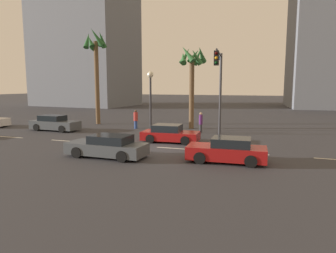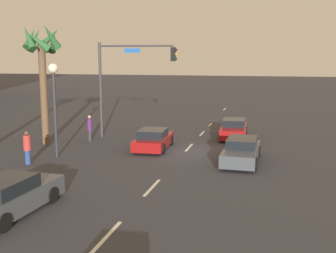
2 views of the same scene
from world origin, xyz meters
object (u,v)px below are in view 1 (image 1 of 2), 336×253
(car_0, at_px, (170,134))
(streetlamp, at_px, (150,89))
(traffic_signal, at_px, (219,79))
(palm_tree_1, at_px, (192,67))
(palm_tree_0, at_px, (96,57))
(building_2, at_px, (85,28))
(pedestrian_1, at_px, (136,119))
(pedestrian_0, at_px, (201,122))
(car_2, at_px, (55,123))
(car_3, at_px, (227,151))
(car_1, at_px, (108,147))
(building_1, at_px, (331,37))

(car_0, xyz_separation_m, streetlamp, (-3.42, 4.82, 3.23))
(traffic_signal, bearing_deg, palm_tree_1, 126.51)
(traffic_signal, height_order, streetlamp, traffic_signal)
(palm_tree_0, height_order, building_2, building_2)
(pedestrian_1, height_order, building_2, building_2)
(pedestrian_0, distance_m, building_2, 44.47)
(car_2, distance_m, traffic_signal, 15.41)
(car_0, xyz_separation_m, car_3, (4.79, -4.58, 0.03))
(palm_tree_1, bearing_deg, car_2, -155.18)
(car_1, bearing_deg, building_2, 124.66)
(traffic_signal, xyz_separation_m, palm_tree_1, (-3.30, 4.46, 1.26))
(traffic_signal, distance_m, palm_tree_1, 5.69)
(car_3, relative_size, palm_tree_0, 0.43)
(palm_tree_0, bearing_deg, car_3, -38.18)
(pedestrian_0, bearing_deg, traffic_signal, -46.80)
(building_2, bearing_deg, car_0, -45.09)
(car_3, xyz_separation_m, streetlamp, (-8.21, 9.40, 3.20))
(car_1, relative_size, traffic_signal, 0.70)
(car_1, xyz_separation_m, palm_tree_1, (1.72, 12.99, 5.23))
(building_2, bearing_deg, traffic_signal, -39.65)
(car_1, xyz_separation_m, pedestrian_1, (-3.29, 11.13, 0.33))
(palm_tree_0, bearing_deg, pedestrian_0, -12.53)
(car_2, bearing_deg, pedestrian_0, 12.34)
(pedestrian_0, height_order, palm_tree_1, palm_tree_1)
(car_1, distance_m, building_2, 50.22)
(car_1, bearing_deg, traffic_signal, 59.51)
(car_0, xyz_separation_m, building_1, (16.97, 42.83, 12.29))
(traffic_signal, height_order, palm_tree_1, palm_tree_1)
(car_2, relative_size, palm_tree_0, 0.48)
(streetlamp, relative_size, palm_tree_1, 0.69)
(car_0, bearing_deg, car_3, -43.72)
(palm_tree_1, bearing_deg, palm_tree_0, 179.31)
(car_3, relative_size, building_2, 0.14)
(car_2, height_order, pedestrian_0, pedestrian_0)
(car_1, bearing_deg, pedestrian_1, 106.48)
(pedestrian_0, relative_size, palm_tree_1, 0.23)
(streetlamp, relative_size, palm_tree_0, 0.54)
(streetlamp, distance_m, pedestrian_1, 3.49)
(streetlamp, bearing_deg, traffic_signal, -16.26)
(car_1, height_order, palm_tree_1, palm_tree_1)
(car_0, distance_m, palm_tree_1, 9.06)
(car_1, bearing_deg, streetlamp, 98.02)
(palm_tree_0, bearing_deg, car_1, -56.63)
(streetlamp, height_order, palm_tree_0, palm_tree_0)
(car_0, bearing_deg, pedestrian_0, 75.91)
(pedestrian_0, xyz_separation_m, building_1, (15.75, 37.94, 11.92))
(building_1, bearing_deg, car_1, -115.47)
(car_0, distance_m, building_2, 47.14)
(car_1, distance_m, building_1, 53.42)
(pedestrian_0, relative_size, building_2, 0.06)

